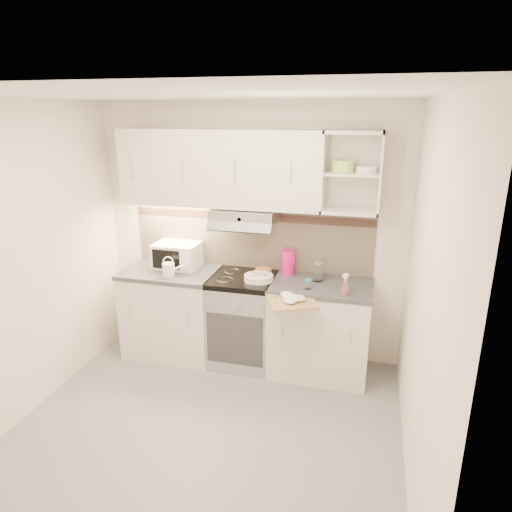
{
  "coord_description": "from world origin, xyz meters",
  "views": [
    {
      "loc": [
        1.13,
        -2.81,
        2.4
      ],
      "look_at": [
        0.17,
        0.95,
        1.17
      ],
      "focal_mm": 32.0,
      "sensor_mm": 36.0,
      "label": 1
    }
  ],
  "objects_px": {
    "watering_can": "(169,269)",
    "pink_pitcher": "(288,262)",
    "electric_range": "(243,320)",
    "glass_jar": "(318,271)",
    "plate_stack": "(259,278)",
    "cutting_board": "(292,302)",
    "microwave": "(177,255)",
    "spray_bottle": "(345,286)"
  },
  "relations": [
    {
      "from": "electric_range",
      "to": "microwave",
      "type": "relative_size",
      "value": 2.04
    },
    {
      "from": "spray_bottle",
      "to": "cutting_board",
      "type": "xyz_separation_m",
      "value": [
        -0.42,
        -0.19,
        -0.11
      ]
    },
    {
      "from": "electric_range",
      "to": "pink_pitcher",
      "type": "height_order",
      "value": "pink_pitcher"
    },
    {
      "from": "pink_pitcher",
      "to": "microwave",
      "type": "bearing_deg",
      "value": -163.03
    },
    {
      "from": "microwave",
      "to": "plate_stack",
      "type": "relative_size",
      "value": 1.62
    },
    {
      "from": "electric_range",
      "to": "pink_pitcher",
      "type": "bearing_deg",
      "value": 26.5
    },
    {
      "from": "plate_stack",
      "to": "cutting_board",
      "type": "bearing_deg",
      "value": -43.16
    },
    {
      "from": "plate_stack",
      "to": "pink_pitcher",
      "type": "height_order",
      "value": "pink_pitcher"
    },
    {
      "from": "microwave",
      "to": "glass_jar",
      "type": "relative_size",
      "value": 2.3
    },
    {
      "from": "watering_can",
      "to": "glass_jar",
      "type": "xyz_separation_m",
      "value": [
        1.39,
        0.21,
        0.03
      ]
    },
    {
      "from": "microwave",
      "to": "glass_jar",
      "type": "distance_m",
      "value": 1.42
    },
    {
      "from": "watering_can",
      "to": "pink_pitcher",
      "type": "relative_size",
      "value": 0.96
    },
    {
      "from": "glass_jar",
      "to": "cutting_board",
      "type": "relative_size",
      "value": 0.5
    },
    {
      "from": "plate_stack",
      "to": "glass_jar",
      "type": "height_order",
      "value": "glass_jar"
    },
    {
      "from": "watering_can",
      "to": "plate_stack",
      "type": "distance_m",
      "value": 0.86
    },
    {
      "from": "cutting_board",
      "to": "microwave",
      "type": "bearing_deg",
      "value": 134.26
    },
    {
      "from": "pink_pitcher",
      "to": "spray_bottle",
      "type": "distance_m",
      "value": 0.71
    },
    {
      "from": "electric_range",
      "to": "watering_can",
      "type": "xyz_separation_m",
      "value": [
        -0.68,
        -0.15,
        0.52
      ]
    },
    {
      "from": "spray_bottle",
      "to": "cutting_board",
      "type": "height_order",
      "value": "spray_bottle"
    },
    {
      "from": "electric_range",
      "to": "cutting_board",
      "type": "bearing_deg",
      "value": -36.65
    },
    {
      "from": "plate_stack",
      "to": "spray_bottle",
      "type": "bearing_deg",
      "value": -11.75
    },
    {
      "from": "cutting_board",
      "to": "electric_range",
      "type": "bearing_deg",
      "value": 120.11
    },
    {
      "from": "microwave",
      "to": "pink_pitcher",
      "type": "xyz_separation_m",
      "value": [
        1.12,
        0.08,
        -0.0
      ]
    },
    {
      "from": "watering_can",
      "to": "pink_pitcher",
      "type": "height_order",
      "value": "pink_pitcher"
    },
    {
      "from": "watering_can",
      "to": "spray_bottle",
      "type": "height_order",
      "value": "spray_bottle"
    },
    {
      "from": "plate_stack",
      "to": "glass_jar",
      "type": "relative_size",
      "value": 1.41
    },
    {
      "from": "watering_can",
      "to": "pink_pitcher",
      "type": "bearing_deg",
      "value": 4.99
    },
    {
      "from": "watering_can",
      "to": "cutting_board",
      "type": "distance_m",
      "value": 1.26
    },
    {
      "from": "microwave",
      "to": "cutting_board",
      "type": "relative_size",
      "value": 1.15
    },
    {
      "from": "cutting_board",
      "to": "watering_can",
      "type": "bearing_deg",
      "value": 144.82
    },
    {
      "from": "microwave",
      "to": "spray_bottle",
      "type": "xyz_separation_m",
      "value": [
        1.69,
        -0.34,
        -0.04
      ]
    },
    {
      "from": "watering_can",
      "to": "glass_jar",
      "type": "relative_size",
      "value": 1.18
    },
    {
      "from": "electric_range",
      "to": "glass_jar",
      "type": "relative_size",
      "value": 4.69
    },
    {
      "from": "glass_jar",
      "to": "plate_stack",
      "type": "bearing_deg",
      "value": -167.52
    },
    {
      "from": "microwave",
      "to": "plate_stack",
      "type": "height_order",
      "value": "microwave"
    },
    {
      "from": "spray_bottle",
      "to": "electric_range",
      "type": "bearing_deg",
      "value": -173.33
    },
    {
      "from": "spray_bottle",
      "to": "pink_pitcher",
      "type": "bearing_deg",
      "value": 163.05
    },
    {
      "from": "plate_stack",
      "to": "glass_jar",
      "type": "xyz_separation_m",
      "value": [
        0.54,
        0.12,
        0.07
      ]
    },
    {
      "from": "glass_jar",
      "to": "cutting_board",
      "type": "xyz_separation_m",
      "value": [
        -0.16,
        -0.47,
        -0.13
      ]
    },
    {
      "from": "watering_can",
      "to": "spray_bottle",
      "type": "distance_m",
      "value": 1.66
    },
    {
      "from": "glass_jar",
      "to": "cutting_board",
      "type": "height_order",
      "value": "glass_jar"
    },
    {
      "from": "watering_can",
      "to": "electric_range",
      "type": "bearing_deg",
      "value": -0.63
    }
  ]
}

